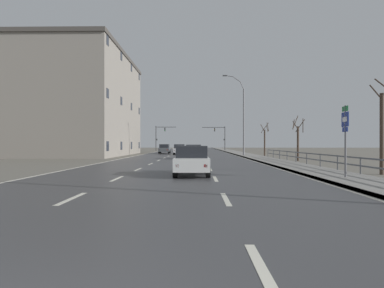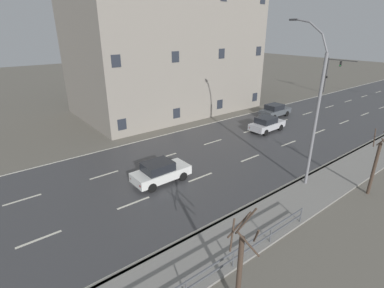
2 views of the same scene
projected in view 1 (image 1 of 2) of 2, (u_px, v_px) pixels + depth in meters
The scene contains 16 objects.
ground_plane at pixel (188, 155), 50.14m from camera, with size 160.00×160.00×0.12m.
road_asphalt_strip at pixel (190, 152), 62.14m from camera, with size 14.00×120.00×0.03m.
sidewalk_right at pixel (233, 152), 62.00m from camera, with size 3.00×120.00×0.12m.
guardrail at pixel (313, 157), 22.82m from camera, with size 0.07×29.17×1.00m.
street_lamp_midground at pixel (242, 117), 41.54m from camera, with size 2.87×0.24×10.72m.
highway_sign at pixel (345, 132), 14.75m from camera, with size 0.09×0.68×3.47m.
traffic_signal_right at pixel (220, 134), 73.19m from camera, with size 5.35×0.36×5.68m.
traffic_signal_left at pixel (160, 135), 72.01m from camera, with size 4.61×0.36×5.68m.
car_far_left at pixel (192, 160), 16.70m from camera, with size 1.87×4.12×1.57m.
car_far_right at pixel (179, 149), 48.52m from camera, with size 1.93×4.15×1.57m.
car_distant at pixel (165, 149), 53.68m from camera, with size 1.87×4.12×1.57m.
car_mid_centre at pixel (194, 152), 33.91m from camera, with size 1.86×4.11×1.57m.
brick_building at pixel (80, 105), 45.69m from camera, with size 13.72×22.35×14.47m.
bare_tree_near at pixel (382, 129), 17.14m from camera, with size 1.25×1.03×5.46m.
bare_tree_mid at pixel (298, 140), 30.83m from camera, with size 1.27×1.35×4.46m.
bare_tree_far at pixel (265, 140), 43.69m from camera, with size 1.21×1.32×4.61m.
Camera 1 is at (1.47, -2.12, 1.69)m, focal length 29.63 mm.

